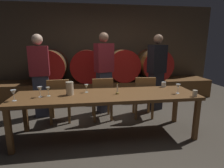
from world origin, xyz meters
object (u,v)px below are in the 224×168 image
object	(u,v)px
guest_left	(40,75)
cup_left	(164,84)
wine_barrel_center_left	(87,66)
chair_right	(144,95)
wine_barrel_center_right	(122,65)
wine_barrel_far_right	(154,64)
candle_center	(117,91)
dining_table	(107,98)
guest_center	(104,72)
guest_right	(156,72)
chair_left	(59,99)
wine_glass_right	(86,87)
wine_barrel_far_left	(50,66)
wine_glass_center	(48,90)
chair_center	(102,97)
wine_glass_far_right	(178,87)
cup_right	(195,93)
wine_glass_far_left	(13,93)
wine_glass_left	(40,89)
pitcher	(70,88)

from	to	relation	value
guest_left	cup_left	distance (m)	2.50
wine_barrel_center_left	chair_right	world-z (taller)	wine_barrel_center_left
wine_barrel_center_left	wine_barrel_center_right	size ratio (longest dim) A/B	1.00
wine_barrel_far_right	guest_left	xyz separation A→B (m)	(-2.90, -1.18, -0.05)
candle_center	cup_left	xyz separation A→B (m)	(0.96, 0.36, -0.00)
dining_table	cup_left	world-z (taller)	cup_left
guest_center	candle_center	size ratio (longest dim) A/B	9.44
guest_right	chair_left	bearing A→B (deg)	-5.81
chair_right	guest_left	world-z (taller)	guest_left
wine_barrel_far_right	wine_glass_right	xyz separation A→B (m)	(-1.96, -2.06, -0.11)
wine_barrel_far_left	wine_glass_center	size ratio (longest dim) A/B	6.02
wine_barrel_far_left	chair_center	distance (m)	2.06
wine_glass_far_right	cup_right	xyz separation A→B (m)	(0.17, -0.21, -0.06)
wine_glass_far_left	chair_left	bearing A→B (deg)	58.12
wine_barrel_center_left	guest_right	xyz separation A→B (m)	(1.57, -1.14, -0.04)
wine_glass_center	cup_right	world-z (taller)	wine_glass_center
wine_barrel_far_right	chair_left	bearing A→B (deg)	-147.77
wine_glass_far_right	wine_glass_right	bearing A→B (deg)	169.28
guest_center	wine_glass_right	xyz separation A→B (m)	(-0.40, -0.95, -0.08)
wine_barrel_far_right	wine_glass_far_left	xyz separation A→B (m)	(-2.99, -2.38, -0.09)
wine_glass_right	guest_right	bearing A→B (deg)	29.88
chair_center	wine_glass_left	bearing A→B (deg)	30.60
wine_barrel_far_left	wine_barrel_center_left	size ratio (longest dim) A/B	1.00
chair_left	wine_glass_right	distance (m)	0.79
wine_glass_left	cup_left	xyz separation A→B (m)	(2.16, 0.36, -0.07)
wine_glass_far_left	cup_left	size ratio (longest dim) A/B	1.72
guest_right	wine_glass_far_left	bearing A→B (deg)	8.00
chair_left	chair_center	size ratio (longest dim) A/B	1.00
wine_barrel_center_left	candle_center	world-z (taller)	wine_barrel_center_left
wine_barrel_far_left	wine_glass_far_left	distance (m)	2.38
cup_left	wine_glass_center	bearing A→B (deg)	-170.97
chair_left	guest_left	xyz separation A→B (m)	(-0.42, 0.39, 0.40)
chair_left	wine_glass_center	size ratio (longest dim) A/B	6.06
chair_left	candle_center	bearing A→B (deg)	143.60
wine_glass_far_left	wine_glass_center	xyz separation A→B (m)	(0.44, 0.18, -0.02)
pitcher	wine_glass_right	world-z (taller)	pitcher
guest_center	candle_center	xyz separation A→B (m)	(0.10, -1.13, -0.13)
wine_glass_left	cup_left	size ratio (longest dim) A/B	1.72
chair_right	wine_glass_left	world-z (taller)	wine_glass_left
guest_center	wine_glass_center	bearing A→B (deg)	26.08
dining_table	wine_glass_left	distance (m)	1.04
dining_table	candle_center	size ratio (longest dim) A/B	15.86
chair_left	wine_glass_far_right	world-z (taller)	wine_glass_far_right
wine_barrel_far_left	pitcher	distance (m)	2.29
chair_right	wine_glass_far_left	distance (m)	2.37
candle_center	cup_right	distance (m)	1.21
guest_center	cup_right	bearing A→B (deg)	109.29
wine_barrel_center_right	wine_glass_right	bearing A→B (deg)	-116.48
wine_glass_far_left	wine_glass_left	bearing A→B (deg)	24.44
dining_table	wine_glass_far_left	world-z (taller)	wine_glass_far_left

